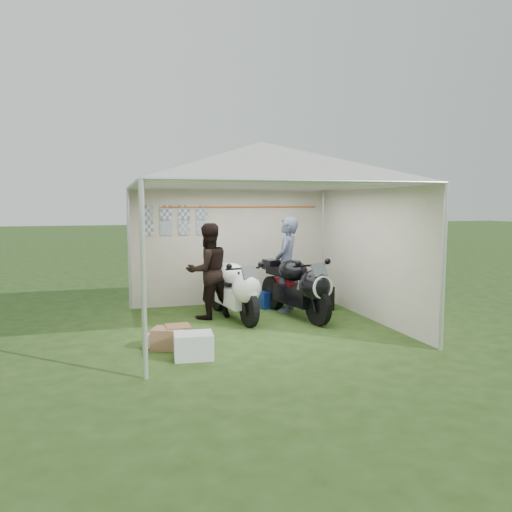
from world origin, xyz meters
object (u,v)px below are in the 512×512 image
object	(u,v)px
person_blue_jacket	(287,264)
paddock_stand	(271,299)
crate_3	(169,339)
equipment_box	(319,298)
crate_1	(178,336)
motorcycle_black	(298,285)
motorcycle_white	(235,288)
person_dark_jacket	(208,271)
crate_2	(157,340)
canopy_tent	(260,169)
crate_0	(194,346)

from	to	relation	value
person_blue_jacket	paddock_stand	bearing A→B (deg)	-117.14
paddock_stand	crate_3	size ratio (longest dim) A/B	0.98
paddock_stand	equipment_box	size ratio (longest dim) A/B	0.97
equipment_box	crate_1	size ratio (longest dim) A/B	1.32
paddock_stand	motorcycle_black	bearing A→B (deg)	-78.43
motorcycle_white	person_dark_jacket	xyz separation A→B (m)	(-0.43, 0.23, 0.28)
crate_1	crate_3	world-z (taller)	crate_1
paddock_stand	person_dark_jacket	xyz separation A→B (m)	(-1.32, -0.50, 0.68)
motorcycle_white	crate_2	bearing A→B (deg)	-146.05
equipment_box	crate_1	distance (m)	3.39
canopy_tent	person_dark_jacket	world-z (taller)	canopy_tent
canopy_tent	crate_1	xyz separation A→B (m)	(-1.46, -0.84, -2.42)
motorcycle_black	crate_2	size ratio (longest dim) A/B	7.87
crate_3	motorcycle_white	bearing A→B (deg)	48.10
canopy_tent	motorcycle_black	size ratio (longest dim) A/B	2.68
canopy_tent	crate_3	size ratio (longest dim) A/B	12.81
person_dark_jacket	crate_2	xyz separation A→B (m)	(-1.04, -1.57, -0.74)
person_dark_jacket	crate_1	distance (m)	1.93
crate_0	crate_1	xyz separation A→B (m)	(-0.12, 0.59, -0.01)
crate_0	equipment_box	bearing A→B (deg)	39.40
paddock_stand	motorcycle_white	bearing A→B (deg)	-140.61
paddock_stand	person_blue_jacket	xyz separation A→B (m)	(0.20, -0.37, 0.72)
canopy_tent	motorcycle_white	world-z (taller)	canopy_tent
motorcycle_black	equipment_box	size ratio (longest dim) A/B	4.69
crate_2	crate_3	world-z (taller)	crate_3
equipment_box	crate_1	bearing A→B (deg)	-149.64
motorcycle_black	person_dark_jacket	distance (m)	1.60
motorcycle_white	person_dark_jacket	world-z (taller)	person_dark_jacket
motorcycle_white	equipment_box	size ratio (longest dim) A/B	4.54
paddock_stand	person_dark_jacket	bearing A→B (deg)	-159.27
motorcycle_black	paddock_stand	distance (m)	1.06
paddock_stand	crate_2	bearing A→B (deg)	-138.78
motorcycle_black	crate_2	distance (m)	2.84
crate_2	crate_1	bearing A→B (deg)	-14.05
motorcycle_white	person_blue_jacket	distance (m)	1.20
canopy_tent	motorcycle_white	xyz separation A→B (m)	(-0.28, 0.57, -2.01)
person_blue_jacket	crate_3	xyz separation A→B (m)	(-2.42, -1.84, -0.74)
paddock_stand	person_dark_jacket	size ratio (longest dim) A/B	0.26
motorcycle_white	motorcycle_black	size ratio (longest dim) A/B	0.97
canopy_tent	motorcycle_white	size ratio (longest dim) A/B	2.77
crate_2	motorcycle_black	bearing A→B (deg)	23.70
paddock_stand	person_blue_jacket	bearing A→B (deg)	-61.45
paddock_stand	crate_0	world-z (taller)	crate_0
motorcycle_black	crate_3	size ratio (longest dim) A/B	4.77
person_dark_jacket	crate_2	distance (m)	2.03
motorcycle_black	canopy_tent	bearing A→B (deg)	-167.69
canopy_tent	paddock_stand	distance (m)	2.81
canopy_tent	person_dark_jacket	size ratio (longest dim) A/B	3.36
motorcycle_black	crate_3	world-z (taller)	motorcycle_black
crate_2	motorcycle_white	bearing A→B (deg)	42.28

